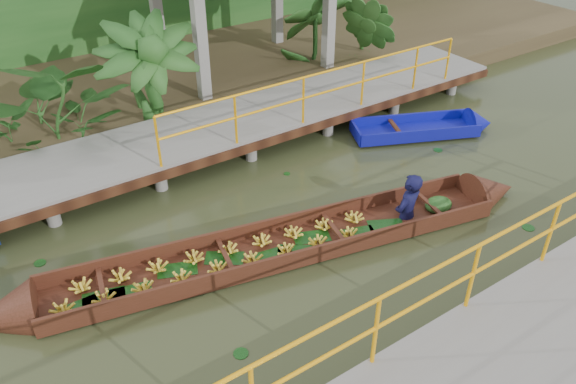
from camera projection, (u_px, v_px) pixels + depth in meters
ground at (284, 244)px, 9.34m from camera, size 80.00×80.00×0.00m
land_strip at (121, 85)px, 14.39m from camera, size 30.00×8.00×0.45m
far_dock at (191, 138)px, 11.45m from camera, size 16.00×2.06×1.66m
near_dock at (546, 376)px, 6.75m from camera, size 18.00×2.40×1.73m
vendor_boat at (299, 236)px, 9.13m from camera, size 9.30×2.82×2.07m
moored_blue_boat at (447, 127)px, 12.60m from camera, size 3.26×2.04×0.76m
tropical_plants at (132, 78)px, 12.12m from camera, size 14.27×1.27×1.59m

